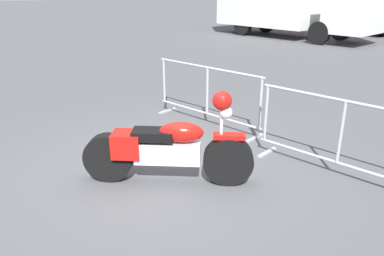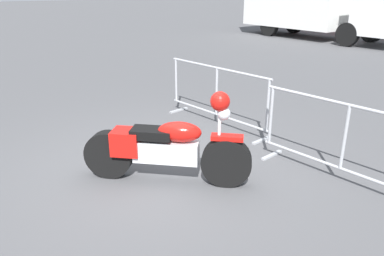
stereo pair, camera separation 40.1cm
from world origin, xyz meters
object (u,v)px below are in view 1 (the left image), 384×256
Objects in this scene: crowd_barrier_far at (340,138)px; parked_car_maroon at (297,12)px; parked_car_red at (339,15)px; crowd_barrier_near at (207,95)px; box_truck at (285,2)px; motorcycle at (168,148)px.

parked_car_maroon reaches higher than crowd_barrier_far.
crowd_barrier_near is at bearing -152.94° from parked_car_red.
parked_car_red reaches higher than crowd_barrier_near.
crowd_barrier_far is 14.50m from box_truck.
parked_car_red is (-0.26, 5.35, -0.86)m from box_truck.
box_truck reaches higher than parked_car_red.
box_truck reaches higher than crowd_barrier_far.
crowd_barrier_near is at bearing -61.21° from box_truck.
box_truck is at bearing -173.56° from parked_car_red.
motorcycle is 2.24m from crowd_barrier_far.
parked_car_maroon reaches higher than crowd_barrier_near.
parked_car_maroon reaches higher than motorcycle.
crowd_barrier_far is at bearing 0.00° from crowd_barrier_near.
box_truck is 1.73× the size of parked_car_maroon.
parked_car_maroon is 0.98× the size of parked_car_red.
crowd_barrier_near is 1.00× the size of crowd_barrier_far.
parked_car_red reaches higher than crowd_barrier_far.
box_truck is 1.69× the size of parked_car_red.
parked_car_red is (-9.68, 16.32, 0.22)m from crowd_barrier_far.
crowd_barrier_near is at bearing -145.06° from parked_car_maroon.
crowd_barrier_far is (2.60, 0.00, 0.00)m from crowd_barrier_near.
crowd_barrier_far is 0.51× the size of parked_car_red.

